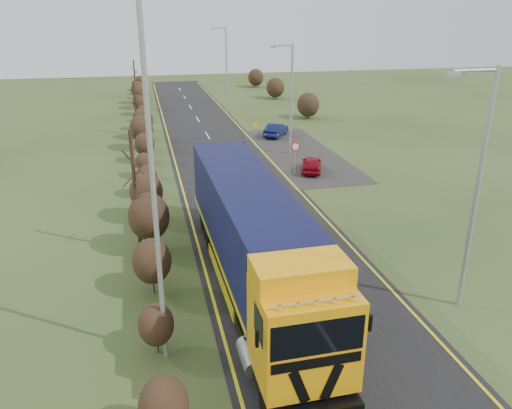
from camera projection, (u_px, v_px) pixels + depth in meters
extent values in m
plane|color=#31441D|center=(293.00, 277.00, 21.97)|extent=(160.00, 160.00, 0.00)
cube|color=black|center=(246.00, 200.00, 31.07)|extent=(8.00, 120.00, 0.02)
cube|color=#2B2926|center=(298.00, 153.00, 41.53)|extent=(6.00, 18.00, 0.02)
cube|color=yellow|center=(187.00, 204.00, 30.30)|extent=(0.12, 116.00, 0.01)
cube|color=yellow|center=(303.00, 195.00, 31.84)|extent=(0.12, 116.00, 0.01)
cube|color=silver|center=(324.00, 328.00, 18.32)|extent=(0.12, 3.00, 0.01)
cube|color=silver|center=(270.00, 239.00, 25.60)|extent=(0.12, 3.00, 0.01)
cube|color=silver|center=(240.00, 189.00, 32.89)|extent=(0.12, 3.00, 0.01)
cube|color=silver|center=(221.00, 157.00, 40.17)|extent=(0.12, 3.00, 0.01)
cube|color=silver|center=(208.00, 135.00, 47.45)|extent=(0.12, 3.00, 0.01)
cube|color=silver|center=(198.00, 119.00, 54.74)|extent=(0.12, 3.00, 0.01)
cube|color=silver|center=(190.00, 107.00, 62.02)|extent=(0.12, 3.00, 0.01)
cube|color=silver|center=(184.00, 97.00, 69.31)|extent=(0.12, 3.00, 0.01)
cube|color=silver|center=(180.00, 89.00, 76.59)|extent=(0.12, 3.00, 0.01)
ellipsoid|color=black|center=(164.00, 407.00, 12.99)|extent=(1.34, 1.74, 1.54)
ellipsoid|color=black|center=(156.00, 324.00, 16.67)|extent=(1.21, 1.57, 1.39)
ellipsoid|color=black|center=(152.00, 261.00, 20.19)|extent=(1.58, 2.06, 1.82)
ellipsoid|color=black|center=(149.00, 216.00, 23.71)|extent=(1.96, 2.55, 2.25)
ellipsoid|color=black|center=(146.00, 192.00, 27.39)|extent=(1.83, 2.38, 2.10)
ellipsoid|color=black|center=(147.00, 177.00, 31.20)|extent=(1.37, 1.78, 1.57)
ellipsoid|color=black|center=(144.00, 162.00, 34.88)|extent=(1.20, 1.56, 1.38)
ellipsoid|color=black|center=(144.00, 144.00, 38.43)|extent=(1.55, 2.02, 1.78)
ellipsoid|color=black|center=(141.00, 129.00, 41.90)|extent=(1.95, 2.53, 2.24)
ellipsoid|color=black|center=(143.00, 120.00, 45.62)|extent=(1.85, 2.41, 2.13)
ellipsoid|color=black|center=(140.00, 117.00, 49.37)|extent=(1.40, 1.81, 1.61)
ellipsoid|color=black|center=(142.00, 112.00, 53.13)|extent=(1.19, 1.55, 1.37)
ellipsoid|color=black|center=(139.00, 103.00, 56.60)|extent=(1.52, 1.97, 1.75)
ellipsoid|color=black|center=(141.00, 94.00, 60.17)|extent=(1.93, 2.51, 2.22)
ellipsoid|color=black|center=(138.00, 90.00, 63.76)|extent=(1.88, 2.44, 2.16)
ellipsoid|color=black|center=(141.00, 89.00, 67.63)|extent=(1.43, 1.85, 1.64)
ellipsoid|color=black|center=(138.00, 87.00, 71.27)|extent=(1.19, 1.55, 1.37)
ellipsoid|color=black|center=(140.00, 81.00, 74.90)|extent=(1.49, 1.93, 1.71)
cylinder|color=#322319|center=(136.00, 194.00, 23.18)|extent=(0.18, 0.18, 6.05)
cylinder|color=#322319|center=(135.00, 108.00, 47.03)|extent=(0.18, 0.18, 5.06)
cylinder|color=#322319|center=(135.00, 80.00, 67.04)|extent=(0.18, 0.18, 5.15)
cube|color=black|center=(291.00, 361.00, 15.48)|extent=(2.65, 4.99, 0.48)
cube|color=#FDA90B|center=(303.00, 331.00, 13.97)|extent=(2.73, 2.41, 2.80)
cube|color=black|center=(299.00, 387.00, 13.09)|extent=(0.65, 0.03, 1.16)
cube|color=black|center=(332.00, 382.00, 13.28)|extent=(0.65, 0.03, 1.16)
cube|color=black|center=(318.00, 338.00, 12.70)|extent=(2.53, 0.10, 1.02)
cube|color=black|center=(317.00, 363.00, 12.94)|extent=(2.48, 0.07, 0.30)
cube|color=#FDA90B|center=(301.00, 271.00, 13.70)|extent=(2.71, 1.55, 0.60)
cylinder|color=silver|center=(316.00, 302.00, 12.59)|extent=(2.37, 0.09, 0.06)
cube|color=black|center=(257.00, 338.00, 12.58)|extent=(0.08, 0.12, 0.48)
cube|color=black|center=(370.00, 323.00, 13.22)|extent=(0.08, 0.12, 0.48)
cylinder|color=gray|center=(250.00, 357.00, 15.60)|extent=(0.62, 1.41, 0.60)
cylinder|color=gray|center=(324.00, 346.00, 16.12)|extent=(0.62, 1.41, 0.60)
cube|color=yellow|center=(245.00, 248.00, 21.65)|extent=(2.88, 13.61, 0.26)
cube|color=black|center=(245.00, 214.00, 21.08)|extent=(2.86, 13.18, 2.96)
cube|color=#0E153C|center=(221.00, 170.00, 27.08)|extent=(2.67, 0.10, 2.96)
cube|color=#0E153C|center=(289.00, 293.00, 15.08)|extent=(2.67, 0.10, 2.96)
cube|color=black|center=(229.00, 225.00, 25.60)|extent=(2.53, 3.91, 0.38)
cube|color=yellow|center=(220.00, 278.00, 20.66)|extent=(0.13, 5.92, 0.48)
cube|color=yellow|center=(281.00, 271.00, 21.21)|extent=(0.13, 5.92, 0.48)
cylinder|color=black|center=(347.00, 399.00, 14.22)|extent=(0.36, 1.12, 1.12)
cylinder|color=black|center=(249.00, 352.00, 16.20)|extent=(0.36, 1.12, 1.12)
cylinder|color=black|center=(315.00, 343.00, 16.67)|extent=(0.36, 1.12, 1.12)
cylinder|color=black|center=(210.00, 237.00, 24.54)|extent=(0.36, 1.12, 1.12)
cylinder|color=black|center=(255.00, 233.00, 25.01)|extent=(0.36, 1.12, 1.12)
cylinder|color=black|center=(207.00, 229.00, 25.52)|extent=(0.36, 1.12, 1.12)
cylinder|color=black|center=(250.00, 225.00, 25.99)|extent=(0.36, 1.12, 1.12)
cylinder|color=black|center=(205.00, 221.00, 26.50)|extent=(0.36, 1.12, 1.12)
cylinder|color=black|center=(246.00, 217.00, 26.97)|extent=(0.36, 1.12, 1.12)
imported|color=maroon|center=(312.00, 164.00, 36.44)|extent=(2.47, 3.69, 1.17)
imported|color=#0B133C|center=(276.00, 130.00, 47.03)|extent=(3.15, 3.82, 1.23)
cylinder|color=#A2A5A8|center=(476.00, 195.00, 18.25)|extent=(0.18, 0.18, 9.25)
cylinder|color=#A2A5A8|center=(476.00, 70.00, 16.48)|extent=(1.64, 0.12, 0.12)
cube|color=#A2A5A8|center=(453.00, 74.00, 16.35)|extent=(0.46, 0.18, 0.14)
cylinder|color=#A2A5A8|center=(291.00, 101.00, 39.82)|extent=(0.18, 0.18, 8.74)
cylinder|color=#A2A5A8|center=(283.00, 45.00, 38.15)|extent=(1.55, 0.12, 0.12)
cube|color=#A2A5A8|center=(273.00, 47.00, 38.02)|extent=(0.44, 0.17, 0.14)
cylinder|color=#A2A5A8|center=(226.00, 66.00, 63.41)|extent=(0.18, 0.18, 9.38)
cylinder|color=#A2A5A8|center=(219.00, 28.00, 61.62)|extent=(1.67, 0.12, 0.12)
cube|color=#A2A5A8|center=(212.00, 29.00, 61.48)|extent=(0.47, 0.19, 0.15)
cylinder|color=#A2A5A8|center=(154.00, 199.00, 14.91)|extent=(0.16, 0.16, 11.34)
cylinder|color=#A2A5A8|center=(295.00, 161.00, 35.53)|extent=(0.08, 0.08, 2.10)
cylinder|color=red|center=(295.00, 147.00, 35.13)|extent=(0.67, 0.04, 0.67)
cylinder|color=white|center=(295.00, 147.00, 35.11)|extent=(0.50, 0.02, 0.50)
cylinder|color=#A2A5A8|center=(256.00, 132.00, 46.08)|extent=(0.08, 0.08, 1.22)
cube|color=#FFB00E|center=(256.00, 125.00, 45.79)|extent=(0.62, 0.04, 0.62)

